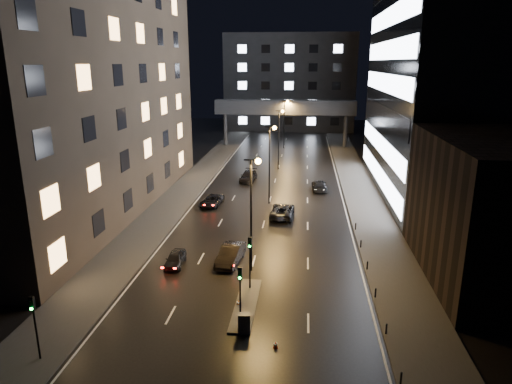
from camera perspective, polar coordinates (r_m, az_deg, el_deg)
ground at (r=71.10m, az=2.41°, el=1.43°), size 160.00×160.00×0.00m
sidewalk_left at (r=68.23m, az=-8.41°, el=0.71°), size 5.00×110.00×0.15m
sidewalk_right at (r=66.62m, az=12.91°, el=0.10°), size 5.00×110.00×0.15m
building_left at (r=59.19m, az=-21.87°, el=16.99°), size 15.00×48.00×40.00m
building_right_low at (r=42.49m, az=27.45°, el=-2.02°), size 10.00×18.00×12.00m
building_right_glass at (r=68.08m, az=25.13°, el=18.49°), size 20.00×36.00×45.00m
building_far at (r=126.88m, az=4.26°, el=13.50°), size 34.00×14.00×25.00m
skybridge at (r=99.25m, az=3.63°, el=10.44°), size 30.00×3.00×10.00m
median_island at (r=35.67m, az=-1.26°, el=-13.84°), size 1.60×8.00×0.15m
traffic_signal_near at (r=36.52m, az=-0.78°, el=-7.79°), size 0.28×0.34×4.40m
traffic_signal_far at (r=31.61m, az=-2.00°, el=-11.78°), size 0.28×0.34×4.40m
traffic_signal_corner at (r=31.41m, az=-25.97°, el=-14.03°), size 0.28×0.34×4.40m
bollard_row at (r=39.67m, az=14.19°, el=-10.51°), size 0.12×25.12×0.90m
streetlight_near at (r=38.62m, az=-0.38°, el=-1.06°), size 1.45×0.50×10.15m
streetlight_mid_a at (r=57.96m, az=1.86°, el=4.69°), size 1.45×0.50×10.15m
streetlight_mid_b at (r=77.64m, az=2.98°, el=7.55°), size 1.45×0.50×10.15m
streetlight_far at (r=97.45m, az=3.65°, el=9.24°), size 1.45×0.50×10.15m
car_away_a at (r=42.32m, az=-10.06°, el=-8.23°), size 1.66×3.79×1.27m
car_away_b at (r=42.20m, az=-3.19°, el=-7.80°), size 2.30×5.15×1.64m
car_away_c at (r=58.80m, az=-5.52°, el=-1.08°), size 2.70×4.99×1.33m
car_away_d at (r=70.63m, az=-0.95°, el=1.99°), size 2.51×5.45×1.54m
car_toward_a at (r=54.37m, az=3.31°, el=-2.32°), size 2.86×5.74×1.56m
car_toward_b at (r=66.15m, az=7.91°, el=0.83°), size 2.24×5.07×1.45m
utility_cabinet at (r=32.11m, az=-1.51°, el=-16.00°), size 0.88×0.65×1.31m
cone_a at (r=31.04m, az=2.45°, el=-18.54°), size 0.41×0.41×0.45m
cone_b at (r=35.52m, az=-2.20°, el=-13.69°), size 0.49×0.49×0.47m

